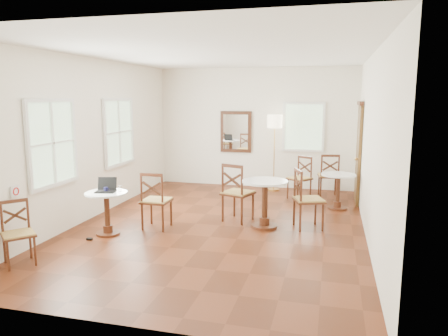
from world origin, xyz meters
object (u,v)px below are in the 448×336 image
object	(u,v)px
water_glass	(120,189)
power_adapter	(89,239)
cafe_table_mid	(265,198)
chair_back_a	(329,175)
mouse	(102,191)
chair_mid_a	(237,193)
laptop	(106,188)
chair_near_a	(156,200)
chair_mid_b	(307,199)
chair_back_b	(300,178)
cafe_table_near	(107,208)
floor_lamp	(275,126)
navy_mug	(106,190)
chair_near_b	(18,233)
cafe_table_back	(338,187)

from	to	relation	value
water_glass	power_adapter	size ratio (longest dim) A/B	1.09
cafe_table_mid	water_glass	size ratio (longest dim) A/B	8.58
chair_back_a	mouse	world-z (taller)	chair_back_a
power_adapter	water_glass	bearing A→B (deg)	52.28
chair_mid_a	laptop	bearing A→B (deg)	51.20
laptop	chair_near_a	bearing A→B (deg)	20.97
chair_mid_b	chair_back_b	bearing A→B (deg)	-13.12
cafe_table_mid	mouse	size ratio (longest dim) A/B	9.79
cafe_table_near	mouse	size ratio (longest dim) A/B	8.43
chair_back_a	mouse	size ratio (longest dim) A/B	11.65
chair_mid_a	water_glass	distance (m)	2.12
chair_mid_a	power_adapter	world-z (taller)	chair_mid_a
floor_lamp	navy_mug	bearing A→B (deg)	-118.60
cafe_table_near	chair_back_b	bearing A→B (deg)	49.12
chair_near_b	navy_mug	size ratio (longest dim) A/B	8.63
navy_mug	power_adapter	bearing A→B (deg)	-112.24
chair_near_b	power_adapter	xyz separation A→B (m)	(0.39, 1.10, -0.42)
chair_mid_b	water_glass	size ratio (longest dim) A/B	10.67
cafe_table_mid	chair_mid_a	size ratio (longest dim) A/B	0.78
mouse	navy_mug	distance (m)	0.07
chair_near_b	power_adapter	size ratio (longest dim) A/B	9.82
chair_back_a	power_adapter	bearing A→B (deg)	39.35
cafe_table_back	navy_mug	bearing A→B (deg)	-144.76
cafe_table_near	navy_mug	size ratio (longest dim) A/B	7.11
cafe_table_mid	chair_back_a	distance (m)	2.87
cafe_table_mid	chair_back_a	world-z (taller)	chair_back_a
floor_lamp	power_adapter	distance (m)	5.27
cafe_table_mid	chair_mid_b	xyz separation A→B (m)	(0.72, 0.13, -0.00)
chair_mid_b	mouse	world-z (taller)	chair_mid_b
chair_mid_b	cafe_table_near	bearing A→B (deg)	89.74
mouse	navy_mug	xyz separation A→B (m)	(0.05, 0.04, 0.02)
chair_near_a	chair_near_b	distance (m)	2.29
chair_back_b	floor_lamp	size ratio (longest dim) A/B	0.52
chair_near_b	chair_back_b	world-z (taller)	chair_back_b
chair_near_b	chair_back_a	xyz separation A→B (m)	(4.08, 5.15, 0.06)
laptop	mouse	distance (m)	0.10
cafe_table_near	chair_mid_a	distance (m)	2.33
chair_near_a	power_adapter	bearing A→B (deg)	46.87
cafe_table_mid	chair_back_b	world-z (taller)	chair_back_b
chair_mid_a	chair_mid_b	world-z (taller)	chair_mid_a
chair_near_a	power_adapter	world-z (taller)	chair_near_a
chair_back_a	power_adapter	distance (m)	5.50
chair_mid_a	chair_back_b	distance (m)	2.30
chair_near_b	laptop	xyz separation A→B (m)	(0.51, 1.49, 0.34)
cafe_table_near	laptop	distance (m)	0.34
chair_back_b	floor_lamp	world-z (taller)	floor_lamp
cafe_table_near	navy_mug	world-z (taller)	navy_mug
cafe_table_back	water_glass	distance (m)	4.38
chair_mid_b	mouse	size ratio (longest dim) A/B	12.17
floor_lamp	cafe_table_near	bearing A→B (deg)	-118.51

